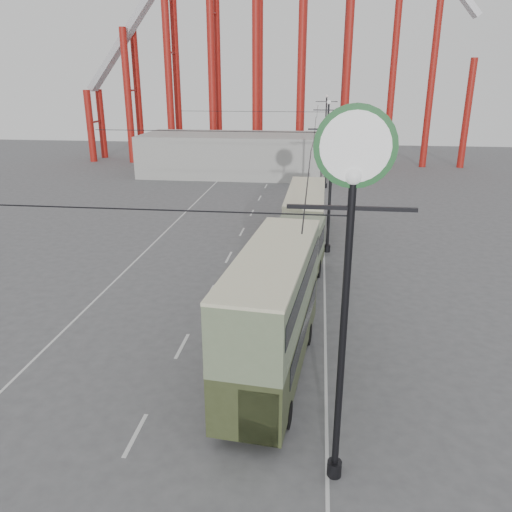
# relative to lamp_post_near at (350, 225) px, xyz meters

# --- Properties ---
(ground) EXTENTS (160.00, 160.00, 0.00)m
(ground) POSITION_rel_lamp_post_near_xyz_m (-5.60, 3.00, -7.86)
(ground) COLOR #525255
(ground) RESTS_ON ground
(road_markings) EXTENTS (12.52, 120.00, 0.01)m
(road_markings) POSITION_rel_lamp_post_near_xyz_m (-6.46, 22.70, -7.86)
(road_markings) COLOR silver
(road_markings) RESTS_ON ground
(lamp_post_near) EXTENTS (3.20, 0.44, 10.80)m
(lamp_post_near) POSITION_rel_lamp_post_near_xyz_m (0.00, 0.00, 0.00)
(lamp_post_near) COLOR black
(lamp_post_near) RESTS_ON ground
(lamp_post_mid) EXTENTS (3.20, 0.44, 9.32)m
(lamp_post_mid) POSITION_rel_lamp_post_near_xyz_m (0.00, 21.00, -3.18)
(lamp_post_mid) COLOR black
(lamp_post_mid) RESTS_ON ground
(lamp_post_far) EXTENTS (3.20, 0.44, 9.32)m
(lamp_post_far) POSITION_rel_lamp_post_near_xyz_m (0.00, 43.00, -3.18)
(lamp_post_far) COLOR black
(lamp_post_far) RESTS_ON ground
(lamp_post_distant) EXTENTS (3.20, 0.44, 9.32)m
(lamp_post_distant) POSITION_rel_lamp_post_near_xyz_m (0.00, 65.00, -3.18)
(lamp_post_distant) COLOR black
(lamp_post_distant) RESTS_ON ground
(fairground_shed) EXTENTS (22.00, 10.00, 5.00)m
(fairground_shed) POSITION_rel_lamp_post_near_xyz_m (-11.60, 50.00, -5.36)
(fairground_shed) COLOR #A1A19C
(fairground_shed) RESTS_ON ground
(double_decker_bus) EXTENTS (3.38, 9.95, 5.24)m
(double_decker_bus) POSITION_rel_lamp_post_near_xyz_m (-2.37, 5.28, -4.93)
(double_decker_bus) COLOR #343B20
(double_decker_bus) RESTS_ON ground
(single_decker_green) EXTENTS (4.03, 12.04, 3.34)m
(single_decker_green) POSITION_rel_lamp_post_near_xyz_m (-2.23, 12.75, -5.98)
(single_decker_green) COLOR #6A7A59
(single_decker_green) RESTS_ON ground
(single_decker_cream) EXTENTS (2.92, 11.00, 3.41)m
(single_decker_cream) POSITION_rel_lamp_post_near_xyz_m (-1.68, 25.29, -5.94)
(single_decker_cream) COLOR beige
(single_decker_cream) RESTS_ON ground
(pedestrian) EXTENTS (0.70, 0.48, 1.86)m
(pedestrian) POSITION_rel_lamp_post_near_xyz_m (-2.90, 8.88, -6.93)
(pedestrian) COLOR black
(pedestrian) RESTS_ON ground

